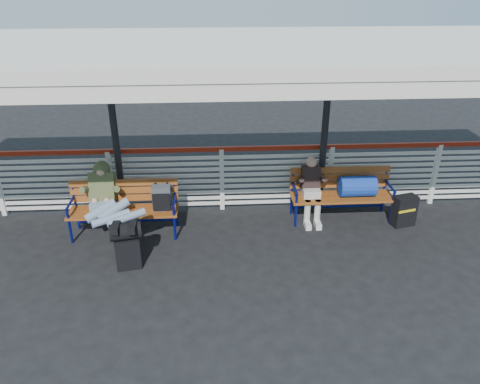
{
  "coord_description": "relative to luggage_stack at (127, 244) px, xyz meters",
  "views": [
    {
      "loc": [
        -0.13,
        -5.9,
        4.15
      ],
      "look_at": [
        0.28,
        1.0,
        0.78
      ],
      "focal_mm": 35.0,
      "sensor_mm": 36.0,
      "label": 1
    }
  ],
  "objects": [
    {
      "name": "fence",
      "position": [
        1.46,
        1.8,
        0.25
      ],
      "size": [
        12.08,
        0.08,
        1.24
      ],
      "color": "silver",
      "rests_on": "ground"
    },
    {
      "name": "bench_right",
      "position": [
        3.71,
        1.31,
        0.2
      ],
      "size": [
        1.8,
        0.56,
        0.92
      ],
      "color": "#9D461E",
      "rests_on": "ground"
    },
    {
      "name": "companion_person",
      "position": [
        3.02,
        1.31,
        0.18
      ],
      "size": [
        0.32,
        0.66,
        1.15
      ],
      "color": "beige",
      "rests_on": "ground"
    },
    {
      "name": "suitcase_side",
      "position": [
        4.62,
        1.01,
        -0.13
      ],
      "size": [
        0.44,
        0.34,
        0.56
      ],
      "rotation": [
        0.0,
        0.0,
        0.27
      ],
      "color": "black",
      "rests_on": "ground"
    },
    {
      "name": "canopy",
      "position": [
        1.46,
        0.77,
        2.63
      ],
      "size": [
        12.6,
        3.6,
        3.16
      ],
      "color": "silver",
      "rests_on": "ground"
    },
    {
      "name": "luggage_stack",
      "position": [
        0.0,
        0.0,
        0.0
      ],
      "size": [
        0.5,
        0.34,
        0.76
      ],
      "rotation": [
        0.0,
        0.0,
        0.19
      ],
      "color": "black",
      "rests_on": "ground"
    },
    {
      "name": "bench_left",
      "position": [
        -0.02,
        1.04,
        0.17
      ],
      "size": [
        1.8,
        0.56,
        0.92
      ],
      "color": "#9D461E",
      "rests_on": "ground"
    },
    {
      "name": "ground",
      "position": [
        1.46,
        -0.1,
        -0.41
      ],
      "size": [
        60.0,
        60.0,
        0.0
      ],
      "primitive_type": "plane",
      "color": "black",
      "rests_on": "ground"
    },
    {
      "name": "traveler_man",
      "position": [
        -0.35,
        0.69,
        0.27
      ],
      "size": [
        0.93,
        1.64,
        0.77
      ],
      "color": "#879AB6",
      "rests_on": "ground"
    }
  ]
}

